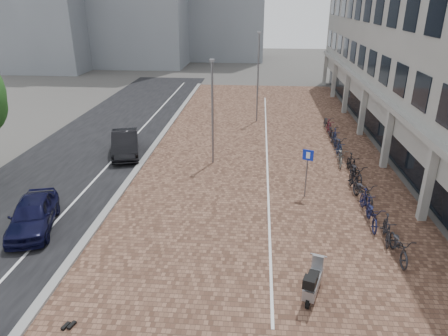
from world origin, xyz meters
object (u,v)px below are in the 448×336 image
at_px(car_dark, 125,143).
at_px(scooter_front, 313,280).
at_px(parking_sign, 307,166).
at_px(car_navy, 33,214).

bearing_deg(car_dark, scooter_front, -67.32).
relative_size(scooter_front, parking_sign, 0.71).
xyz_separation_m(scooter_front, parking_sign, (0.46, 7.17, 1.04)).
height_order(scooter_front, parking_sign, parking_sign).
bearing_deg(car_navy, scooter_front, -32.51).
xyz_separation_m(car_navy, car_dark, (1.10, 8.90, 0.04)).
relative_size(car_navy, scooter_front, 2.30).
relative_size(car_dark, scooter_front, 2.52).
height_order(car_navy, parking_sign, parking_sign).
relative_size(car_navy, car_dark, 0.91).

